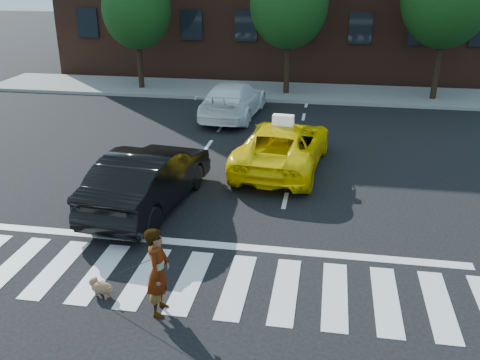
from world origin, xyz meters
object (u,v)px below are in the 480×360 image
object	(u,v)px
woman	(158,272)
dog	(100,287)
white_suv	(233,100)
taxi	(283,146)
black_sedan	(149,178)
tree_left	(136,0)

from	to	relation	value
woman	dog	size ratio (longest dim) A/B	2.97
white_suv	taxi	bearing A→B (deg)	118.67
taxi	woman	size ratio (longest dim) A/B	3.02
black_sedan	woman	bearing A→B (deg)	117.30
taxi	white_suv	xyz separation A→B (m)	(-2.67, 5.74, 0.00)
dog	woman	bearing A→B (deg)	7.77
taxi	black_sedan	bearing A→B (deg)	53.11
tree_left	dog	xyz separation A→B (m)	(5.34, -17.79, -4.24)
black_sedan	woman	distance (m)	4.87
black_sedan	dog	size ratio (longest dim) A/B	8.39
taxi	woman	world-z (taller)	woman
taxi	dog	size ratio (longest dim) A/B	8.98
tree_left	black_sedan	distance (m)	14.87
black_sedan	white_suv	size ratio (longest dim) A/B	0.97
black_sedan	taxi	bearing A→B (deg)	-126.04
tree_left	woman	size ratio (longest dim) A/B	3.66
woman	black_sedan	bearing A→B (deg)	18.12
tree_left	white_suv	bearing A→B (deg)	-37.37
tree_left	dog	world-z (taller)	tree_left
tree_left	taxi	world-z (taller)	tree_left
black_sedan	white_suv	xyz separation A→B (m)	(0.60, 9.29, -0.08)
tree_left	woman	distance (m)	19.62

